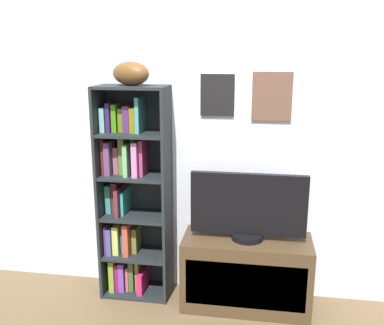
{
  "coord_description": "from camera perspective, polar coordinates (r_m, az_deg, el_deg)",
  "views": [
    {
      "loc": [
        0.39,
        -1.91,
        1.78
      ],
      "look_at": [
        -0.06,
        0.85,
        1.06
      ],
      "focal_mm": 40.58,
      "sensor_mm": 36.0,
      "label": 1
    }
  ],
  "objects": [
    {
      "name": "tv_stand",
      "position": [
        3.2,
        7.11,
        -14.15
      ],
      "size": [
        0.89,
        0.39,
        0.51
      ],
      "color": "#44321F",
      "rests_on": "ground"
    },
    {
      "name": "television",
      "position": [
        3.0,
        7.4,
        -5.85
      ],
      "size": [
        0.79,
        0.22,
        0.47
      ],
      "color": "black",
      "rests_on": "tv_stand"
    },
    {
      "name": "bookshelf",
      "position": [
        3.21,
        -8.17,
        -4.57
      ],
      "size": [
        0.5,
        0.29,
        1.55
      ],
      "color": "black",
      "rests_on": "ground"
    },
    {
      "name": "back_wall",
      "position": [
        3.13,
        1.86,
        2.87
      ],
      "size": [
        4.8,
        0.08,
        2.3
      ],
      "color": "silver",
      "rests_on": "ground"
    },
    {
      "name": "football",
      "position": [
        3.0,
        -8.06,
        11.5
      ],
      "size": [
        0.33,
        0.27,
        0.16
      ],
      "primitive_type": "ellipsoid",
      "rotation": [
        0.0,
        0.0,
        -0.43
      ],
      "color": "brown",
      "rests_on": "bookshelf"
    }
  ]
}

